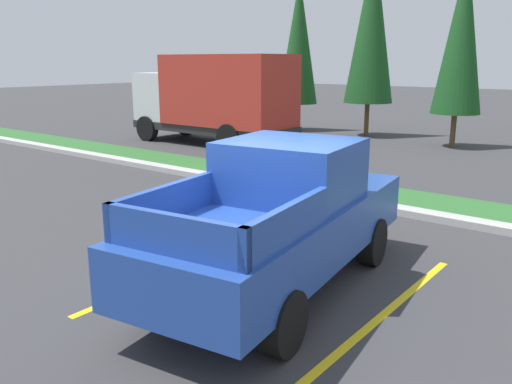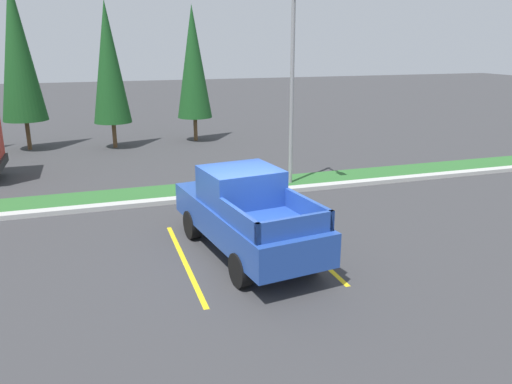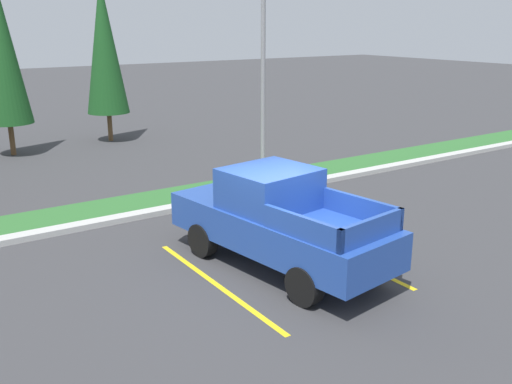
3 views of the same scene
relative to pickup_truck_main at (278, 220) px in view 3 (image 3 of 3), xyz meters
The scene contains 9 objects.
ground_plane 1.12m from the pickup_truck_main, 112.11° to the right, with size 120.00×120.00×0.00m, color #38383A.
parking_line_near 1.86m from the pickup_truck_main, behind, with size 0.12×4.80×0.01m, color yellow.
parking_line_far 1.87m from the pickup_truck_main, ahead, with size 0.12×4.80×0.01m, color yellow.
curb_strip 4.73m from the pickup_truck_main, 91.88° to the left, with size 56.00×0.40×0.15m, color #B2B2AD.
grass_median 5.82m from the pickup_truck_main, 91.52° to the left, with size 56.00×1.80×0.06m, color #2D662D.
pickup_truck_main is the anchor object (origin of this frame).
street_light 6.94m from the pickup_truck_main, 57.55° to the left, with size 0.24×1.49×6.55m.
cypress_tree_center 14.97m from the pickup_truck_main, 99.11° to the left, with size 1.80×1.80×6.94m.
cypress_tree_right_inner 15.46m from the pickup_truck_main, 82.99° to the left, with size 1.78×1.78×6.85m.
Camera 3 is at (-6.56, -8.85, 5.02)m, focal length 40.50 mm.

